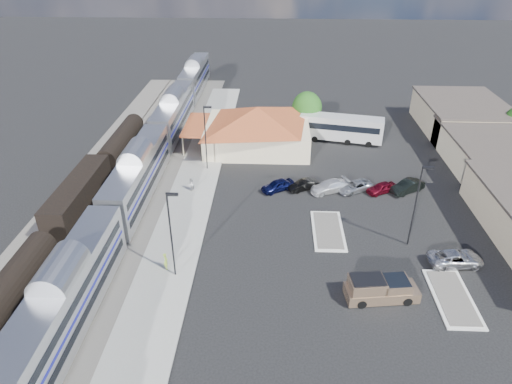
{
  "coord_description": "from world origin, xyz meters",
  "views": [
    {
      "loc": [
        -2.0,
        -38.89,
        28.11
      ],
      "look_at": [
        -3.92,
        5.27,
        2.8
      ],
      "focal_mm": 32.0,
      "sensor_mm": 36.0,
      "label": 1
    }
  ],
  "objects_px": {
    "suv": "(456,258)",
    "coach_bus": "(341,127)",
    "station_depot": "(257,127)",
    "pickup_truck": "(382,289)"
  },
  "relations": [
    {
      "from": "station_depot",
      "to": "pickup_truck",
      "type": "distance_m",
      "value": 34.49
    },
    {
      "from": "station_depot",
      "to": "pickup_truck",
      "type": "bearing_deg",
      "value": -69.23
    },
    {
      "from": "pickup_truck",
      "to": "coach_bus",
      "type": "xyz_separation_m",
      "value": [
        0.45,
        34.71,
        1.27
      ]
    },
    {
      "from": "suv",
      "to": "coach_bus",
      "type": "distance_m",
      "value": 30.68
    },
    {
      "from": "station_depot",
      "to": "coach_bus",
      "type": "xyz_separation_m",
      "value": [
        12.66,
        2.51,
        -0.83
      ]
    },
    {
      "from": "coach_bus",
      "to": "pickup_truck",
      "type": "bearing_deg",
      "value": -168.87
    },
    {
      "from": "station_depot",
      "to": "coach_bus",
      "type": "height_order",
      "value": "station_depot"
    },
    {
      "from": "coach_bus",
      "to": "station_depot",
      "type": "bearing_deg",
      "value": 113.11
    },
    {
      "from": "pickup_truck",
      "to": "coach_bus",
      "type": "height_order",
      "value": "coach_bus"
    },
    {
      "from": "station_depot",
      "to": "coach_bus",
      "type": "relative_size",
      "value": 1.44
    }
  ]
}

